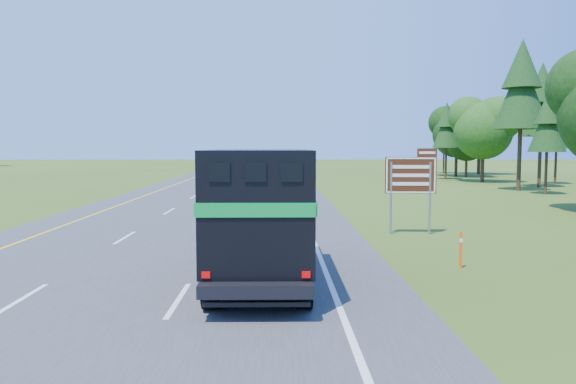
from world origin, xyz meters
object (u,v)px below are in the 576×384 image
(far_car, at_px, (244,159))
(exit_sign, at_px, (412,179))
(horse_truck, at_px, (262,211))
(white_suv, at_px, (209,171))

(far_car, distance_m, exit_sign, 106.59)
(horse_truck, distance_m, far_car, 113.98)
(horse_truck, relative_size, exit_sign, 2.23)
(horse_truck, bearing_deg, white_suv, 98.86)
(far_car, relative_size, exit_sign, 1.21)
(horse_truck, distance_m, exit_sign, 9.92)
(horse_truck, height_order, white_suv, horse_truck)
(far_car, bearing_deg, exit_sign, -80.62)
(horse_truck, height_order, far_car, horse_truck)
(horse_truck, bearing_deg, far_car, 93.93)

